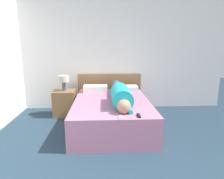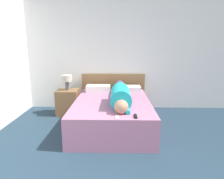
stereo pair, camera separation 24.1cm
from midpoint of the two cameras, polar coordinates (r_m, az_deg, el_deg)
The scene contains 10 objects.
wall_back at distance 4.87m, azimuth 2.55°, elevation 9.77°, with size 5.46×0.06×2.60m.
bed at distance 3.85m, azimuth 1.85°, elevation -6.88°, with size 1.41×2.00×0.51m.
headboard at distance 4.92m, azimuth 1.73°, elevation -0.47°, with size 1.53×0.04×0.86m.
nightstand at distance 4.59m, azimuth -11.00°, elevation -3.54°, with size 0.47×0.44×0.56m.
table_lamp at distance 4.47m, azimuth -11.27°, elevation 2.85°, with size 0.23×0.23×0.33m.
person_lying at distance 3.66m, azimuth 4.31°, elevation -1.39°, with size 0.34×1.79×0.34m.
pillow_near_headboard at distance 4.52m, azimuth -2.42°, elevation 0.31°, with size 0.53×0.31×0.14m.
pillow_second at distance 4.53m, azimuth 6.42°, elevation 0.19°, with size 0.51×0.31×0.12m.
tv_remote at distance 2.97m, azimuth 9.08°, elevation -7.57°, with size 0.04×0.15×0.02m.
cell_phone at distance 2.91m, azimuth 3.87°, elevation -7.98°, with size 0.06×0.13×0.01m.
Camera 2 is at (0.01, -1.27, 1.54)m, focal length 32.00 mm.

